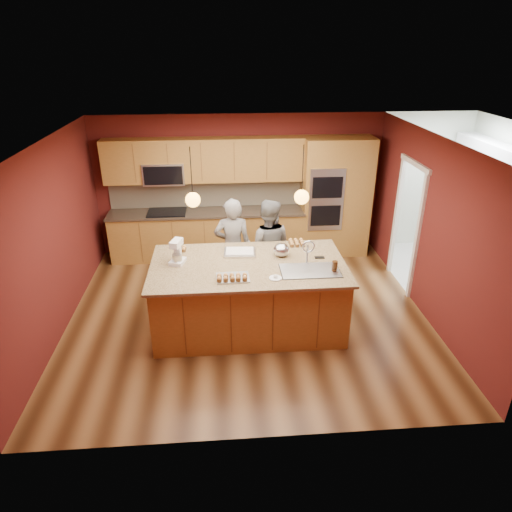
{
  "coord_description": "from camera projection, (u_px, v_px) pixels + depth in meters",
  "views": [
    {
      "loc": [
        -0.36,
        -6.11,
        3.91
      ],
      "look_at": [
        0.12,
        -0.1,
        1.05
      ],
      "focal_mm": 32.0,
      "sensor_mm": 36.0,
      "label": 1
    }
  ],
  "objects": [
    {
      "name": "tumbler",
      "position": [
        335.0,
        266.0,
        6.25
      ],
      "size": [
        0.08,
        0.08,
        0.15
      ],
      "primitive_type": "cylinder",
      "color": "#371F0D",
      "rests_on": "island"
    },
    {
      "name": "phone",
      "position": [
        320.0,
        257.0,
        6.67
      ],
      "size": [
        0.15,
        0.09,
        0.01
      ],
      "primitive_type": "cube",
      "rotation": [
        0.0,
        0.0,
        -0.06
      ],
      "color": "black",
      "rests_on": "island"
    },
    {
      "name": "cooling_rack",
      "position": [
        233.0,
        278.0,
        6.1
      ],
      "size": [
        0.45,
        0.33,
        0.02
      ],
      "primitive_type": "cube",
      "rotation": [
        0.0,
        0.0,
        0.04
      ],
      "color": "#AFB2B7",
      "rests_on": "island"
    },
    {
      "name": "wall_left",
      "position": [
        53.0,
        241.0,
        6.43
      ],
      "size": [
        0.0,
        5.0,
        5.0
      ],
      "primitive_type": "plane",
      "rotation": [
        1.57,
        0.0,
        1.57
      ],
      "color": "#561815",
      "rests_on": "ground"
    },
    {
      "name": "ceiling",
      "position": [
        247.0,
        141.0,
        6.05
      ],
      "size": [
        5.5,
        5.5,
        0.0
      ],
      "primitive_type": "plane",
      "rotation": [
        3.14,
        0.0,
        0.0
      ],
      "color": "silver",
      "rests_on": "ground"
    },
    {
      "name": "mixing_bowl",
      "position": [
        281.0,
        250.0,
        6.7
      ],
      "size": [
        0.24,
        0.24,
        0.2
      ],
      "primitive_type": "ellipsoid",
      "color": "silver",
      "rests_on": "island"
    },
    {
      "name": "island",
      "position": [
        250.0,
        295.0,
        6.71
      ],
      "size": [
        2.78,
        1.55,
        1.4
      ],
      "color": "olive",
      "rests_on": "floor"
    },
    {
      "name": "oven_column",
      "position": [
        335.0,
        197.0,
        8.83
      ],
      "size": [
        1.3,
        0.62,
        2.3
      ],
      "color": "olive",
      "rests_on": "floor"
    },
    {
      "name": "person_left",
      "position": [
        233.0,
        247.0,
        7.49
      ],
      "size": [
        0.61,
        0.41,
        1.66
      ],
      "primitive_type": "imported",
      "rotation": [
        0.0,
        0.0,
        3.12
      ],
      "color": "black",
      "rests_on": "floor"
    },
    {
      "name": "dryer",
      "position": [
        462.0,
        237.0,
        8.64
      ],
      "size": [
        0.7,
        0.72,
        1.08
      ],
      "primitive_type": "cube",
      "rotation": [
        0.0,
        0.0,
        0.04
      ],
      "color": "white",
      "rests_on": "floor"
    },
    {
      "name": "wall_right",
      "position": [
        430.0,
        229.0,
        6.83
      ],
      "size": [
        0.0,
        5.0,
        5.0
      ],
      "primitive_type": "plane",
      "rotation": [
        1.57,
        0.0,
        -1.57
      ],
      "color": "#561815",
      "rests_on": "ground"
    },
    {
      "name": "washer",
      "position": [
        482.0,
        254.0,
        8.0
      ],
      "size": [
        0.72,
        0.74,
        1.02
      ],
      "primitive_type": "cube",
      "rotation": [
        0.0,
        0.0,
        0.16
      ],
      "color": "white",
      "rests_on": "floor"
    },
    {
      "name": "wall_front",
      "position": [
        264.0,
        335.0,
        4.38
      ],
      "size": [
        5.5,
        0.0,
        5.5
      ],
      "primitive_type": "plane",
      "rotation": [
        -1.57,
        0.0,
        0.0
      ],
      "color": "#561815",
      "rests_on": "ground"
    },
    {
      "name": "stand_mixer",
      "position": [
        177.0,
        253.0,
        6.46
      ],
      "size": [
        0.25,
        0.29,
        0.35
      ],
      "rotation": [
        0.0,
        0.0,
        -0.3
      ],
      "color": "white",
      "rests_on": "island"
    },
    {
      "name": "cabinet_run",
      "position": [
        205.0,
        208.0,
        8.76
      ],
      "size": [
        3.74,
        0.64,
        2.3
      ],
      "color": "olive",
      "rests_on": "floor"
    },
    {
      "name": "cupcakes_right",
      "position": [
        296.0,
        243.0,
        7.09
      ],
      "size": [
        0.24,
        0.24,
        0.07
      ],
      "primitive_type": null,
      "color": "#D19249",
      "rests_on": "island"
    },
    {
      "name": "cupcakes_rack",
      "position": [
        232.0,
        277.0,
        6.01
      ],
      "size": [
        0.42,
        0.17,
        0.07
      ],
      "primitive_type": null,
      "color": "#D19249",
      "rests_on": "island"
    },
    {
      "name": "doorway_trim",
      "position": [
        406.0,
        228.0,
        7.68
      ],
      "size": [
        0.08,
        1.11,
        2.2
      ],
      "primitive_type": null,
      "color": "white",
      "rests_on": "wall_right"
    },
    {
      "name": "wall_back",
      "position": [
        239.0,
        185.0,
        8.88
      ],
      "size": [
        5.5,
        0.0,
        5.5
      ],
      "primitive_type": "plane",
      "rotation": [
        1.57,
        0.0,
        0.0
      ],
      "color": "#561815",
      "rests_on": "ground"
    },
    {
      "name": "person_right",
      "position": [
        268.0,
        247.0,
        7.54
      ],
      "size": [
        0.9,
        0.76,
        1.63
      ],
      "primitive_type": "imported",
      "rotation": [
        0.0,
        0.0,
        2.95
      ],
      "color": "slate",
      "rests_on": "floor"
    },
    {
      "name": "pendant_right",
      "position": [
        302.0,
        197.0,
        6.13
      ],
      "size": [
        0.2,
        0.2,
        0.8
      ],
      "color": "black",
      "rests_on": "ceiling"
    },
    {
      "name": "pendant_left",
      "position": [
        193.0,
        200.0,
        6.02
      ],
      "size": [
        0.2,
        0.2,
        0.8
      ],
      "color": "black",
      "rests_on": "ceiling"
    },
    {
      "name": "floor",
      "position": [
        248.0,
        313.0,
        7.21
      ],
      "size": [
        5.5,
        5.5,
        0.0
      ],
      "primitive_type": "plane",
      "color": "#402410",
      "rests_on": "ground"
    },
    {
      "name": "laundry_room",
      "position": [
        497.0,
        167.0,
        7.77
      ],
      "size": [
        2.6,
        2.7,
        2.7
      ],
      "color": "beige",
      "rests_on": "ground"
    },
    {
      "name": "sheet_cake",
      "position": [
        240.0,
        252.0,
        6.8
      ],
      "size": [
        0.49,
        0.38,
        0.05
      ],
      "rotation": [
        0.0,
        0.0,
        -0.07
      ],
      "color": "silver",
      "rests_on": "island"
    },
    {
      "name": "cupcakes_left",
      "position": [
        181.0,
        249.0,
        6.88
      ],
      "size": [
        0.15,
        0.15,
        0.07
      ],
      "primitive_type": null,
      "color": "#D19249",
      "rests_on": "island"
    },
    {
      "name": "plate",
      "position": [
        275.0,
        278.0,
        6.09
      ],
      "size": [
        0.17,
        0.17,
        0.01
      ],
      "primitive_type": "cylinder",
      "color": "white",
      "rests_on": "island"
    }
  ]
}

